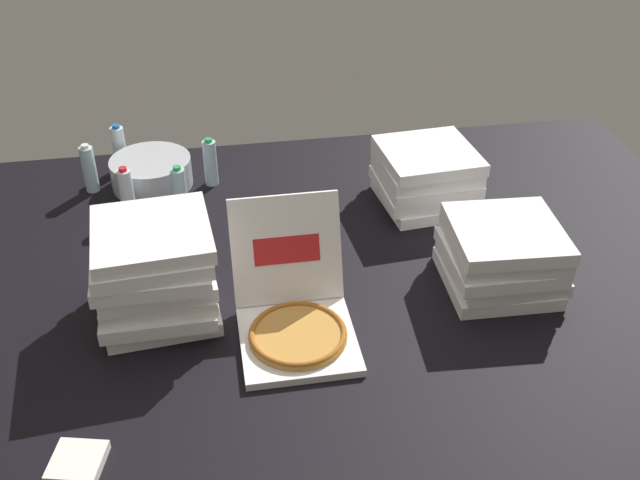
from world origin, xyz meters
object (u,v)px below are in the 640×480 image
(open_pizza_box, at_px, (294,310))
(water_bottle_3, at_px, (127,193))
(water_bottle_4, at_px, (89,169))
(pizza_stack_left_far, at_px, (501,255))
(pizza_stack_center_near, at_px, (156,272))
(pizza_stack_left_near, at_px, (426,176))
(napkin_pile, at_px, (77,462))
(water_bottle_1, at_px, (180,191))
(water_bottle_0, at_px, (119,148))
(ice_bucket, at_px, (151,172))
(water_bottle_2, at_px, (210,163))

(open_pizza_box, relative_size, water_bottle_3, 2.34)
(water_bottle_4, bearing_deg, pizza_stack_left_far, -32.03)
(pizza_stack_center_near, relative_size, water_bottle_4, 1.90)
(pizza_stack_left_near, bearing_deg, napkin_pile, -138.15)
(napkin_pile, bearing_deg, water_bottle_4, 93.00)
(pizza_stack_left_near, relative_size, water_bottle_1, 1.90)
(water_bottle_0, bearing_deg, water_bottle_4, -123.84)
(pizza_stack_left_far, relative_size, water_bottle_3, 1.85)
(open_pizza_box, xyz_separation_m, water_bottle_1, (-0.37, 0.81, 0.03))
(water_bottle_4, bearing_deg, ice_bucket, 0.51)
(water_bottle_2, bearing_deg, water_bottle_0, 152.68)
(pizza_stack_left_far, bearing_deg, water_bottle_1, 148.74)
(water_bottle_0, xyz_separation_m, water_bottle_2, (0.40, -0.21, 0.00))
(ice_bucket, distance_m, napkin_pile, 1.56)
(pizza_stack_left_far, bearing_deg, pizza_stack_left_near, 99.46)
(napkin_pile, bearing_deg, pizza_stack_center_near, 70.55)
(water_bottle_2, bearing_deg, water_bottle_1, -120.73)
(open_pizza_box, distance_m, ice_bucket, 1.18)
(open_pizza_box, xyz_separation_m, pizza_stack_left_near, (0.67, 0.73, 0.05))
(pizza_stack_center_near, xyz_separation_m, water_bottle_0, (-0.18, 1.09, -0.07))
(pizza_stack_center_near, distance_m, water_bottle_1, 0.66)
(pizza_stack_left_near, relative_size, pizza_stack_left_far, 1.02)
(open_pizza_box, bearing_deg, napkin_pile, -145.12)
(pizza_stack_left_far, height_order, water_bottle_2, pizza_stack_left_far)
(open_pizza_box, height_order, water_bottle_3, open_pizza_box)
(ice_bucket, relative_size, water_bottle_0, 1.59)
(water_bottle_0, relative_size, water_bottle_4, 1.00)
(ice_bucket, relative_size, water_bottle_3, 1.59)
(ice_bucket, xyz_separation_m, water_bottle_3, (-0.09, -0.24, 0.04))
(pizza_stack_left_near, height_order, napkin_pile, pizza_stack_left_near)
(ice_bucket, bearing_deg, open_pizza_box, -65.57)
(water_bottle_4, relative_size, napkin_pile, 1.58)
(water_bottle_1, relative_size, water_bottle_3, 1.00)
(open_pizza_box, height_order, pizza_stack_left_far, open_pizza_box)
(water_bottle_3, distance_m, water_bottle_4, 0.29)
(ice_bucket, height_order, water_bottle_3, water_bottle_3)
(water_bottle_2, distance_m, water_bottle_3, 0.41)
(pizza_stack_left_near, xyz_separation_m, water_bottle_2, (-0.90, 0.31, -0.02))
(water_bottle_0, height_order, water_bottle_1, same)
(ice_bucket, bearing_deg, water_bottle_2, -7.19)
(pizza_stack_left_near, relative_size, water_bottle_2, 1.90)
(pizza_stack_left_near, distance_m, water_bottle_4, 1.46)
(water_bottle_0, distance_m, water_bottle_4, 0.21)
(open_pizza_box, relative_size, water_bottle_2, 2.34)
(open_pizza_box, height_order, napkin_pile, open_pizza_box)
(open_pizza_box, relative_size, water_bottle_4, 2.34)
(pizza_stack_center_near, relative_size, ice_bucket, 1.19)
(open_pizza_box, distance_m, pizza_stack_left_near, 0.99)
(pizza_stack_left_far, relative_size, ice_bucket, 1.16)
(pizza_stack_center_near, distance_m, water_bottle_3, 0.69)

